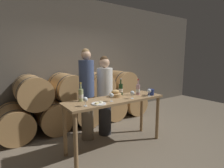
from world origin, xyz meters
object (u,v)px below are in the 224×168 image
Objects in this scene: wine_bottle_rose at (138,90)px; wine_glass_left at (111,95)px; wine_glass_far_left at (85,100)px; cheese_plate at (99,104)px; wine_bottle_red at (121,89)px; person_left at (87,93)px; wine_glass_center at (132,93)px; wine_bottle_white at (81,95)px; tasting_table at (116,106)px; bread_basket at (115,94)px; wine_glass_right at (149,91)px; person_right at (105,95)px; blue_crock at (151,92)px.

wine_glass_left is at bearing -169.14° from wine_bottle_rose.
cheese_plate is at bearing -4.44° from wine_glass_far_left.
wine_bottle_red is 2.32× the size of wine_glass_left.
person_left reaches higher than wine_glass_center.
wine_bottle_white is at bearing 114.63° from cheese_plate.
tasting_table is 1.03× the size of person_left.
wine_bottle_red is 2.32× the size of wine_glass_far_left.
bread_basket is at bearing 43.82° from wine_glass_left.
wine_glass_right is at bearing -6.16° from wine_glass_center.
wine_bottle_rose is at bearing -33.15° from person_left.
person_left reaches higher than person_right.
wine_bottle_rose reaches higher than wine_glass_center.
tasting_table is 0.60m from wine_bottle_rose.
wine_glass_right is at bearing -17.47° from wine_bottle_white.
wine_glass_far_left is at bearing -160.73° from bread_basket.
person_right is 5.24× the size of wine_bottle_white.
wine_glass_left reaches higher than tasting_table.
wine_glass_center is (0.12, -0.73, 0.15)m from person_right.
wine_bottle_rose is (0.43, -0.55, 0.16)m from person_right.
wine_bottle_white reaches higher than cheese_plate.
wine_glass_right is at bearing -31.14° from bread_basket.
cheese_plate is 1.08m from wine_glass_right.
wine_glass_far_left is 0.49m from wine_glass_left.
person_left reaches higher than wine_glass_far_left.
person_left is (-0.29, 0.57, 0.16)m from tasting_table.
wine_glass_far_left is 1.30m from wine_glass_right.
blue_crock is 0.91m from wine_glass_left.
wine_glass_right is (-0.10, -0.05, 0.04)m from blue_crock.
wine_bottle_red reaches higher than cheese_plate.
cheese_plate is (-0.15, -0.72, -0.02)m from person_left.
wine_bottle_white is (-0.72, -0.39, 0.16)m from person_right.
wine_glass_right is (1.07, -0.05, 0.09)m from cheese_plate.
wine_glass_right reaches higher than bread_basket.
wine_bottle_red is 0.34m from wine_bottle_rose.
person_right is 0.94m from wine_glass_right.
tasting_table is 5.69× the size of wine_bottle_red.
wine_glass_right is at bearing -48.01° from wine_bottle_red.
wine_bottle_red is 0.99m from wine_glass_far_left.
wine_bottle_red is at bearing 142.82° from blue_crock.
wine_bottle_rose is at bearing 10.86° from wine_glass_left.
bread_basket is 0.34m from wine_glass_center.
wine_bottle_red is (0.27, 0.20, 0.25)m from tasting_table.
wine_bottle_red is 1.40× the size of cheese_plate.
tasting_table is 13.19× the size of wine_glass_left.
person_left is 0.91m from wine_glass_center.
bread_basket is 1.60× the size of wine_glass_left.
wine_bottle_rose is at bearing -12.88° from bread_basket.
wine_bottle_white is (-0.59, 0.18, 0.24)m from tasting_table.
person_right is 7.17× the size of cheese_plate.
bread_basket is 1.60× the size of wine_glass_center.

